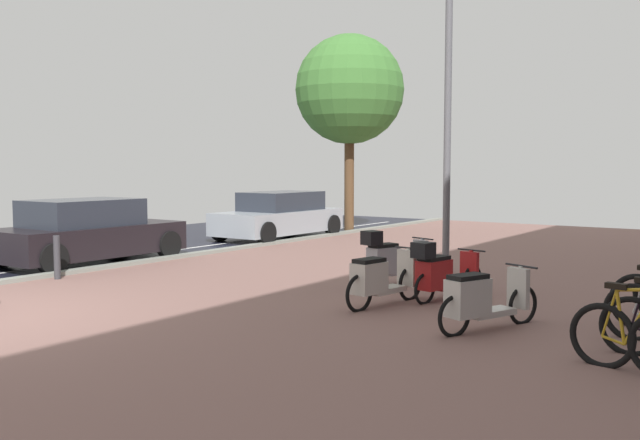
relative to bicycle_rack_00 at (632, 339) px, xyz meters
name	(u,v)px	position (x,y,z in m)	size (l,w,h in m)	color
ground	(30,336)	(-6.45, -2.61, -0.36)	(21.00, 40.00, 0.13)	black
bicycle_rack_00	(632,339)	(0.00, 0.00, 0.00)	(1.30, 0.48, 0.97)	black
scooter_near	(441,273)	(-3.23, 2.37, 0.10)	(0.66, 1.77, 0.97)	black
scooter_mid	(391,259)	(-4.56, 3.16, 0.11)	(0.81, 1.70, 1.01)	black
scooter_far	(380,279)	(-3.76, 1.40, 0.07)	(0.61, 1.77, 0.86)	black
scooter_extra	(481,300)	(-1.93, 0.78, 0.06)	(0.85, 1.69, 0.82)	black
parked_car_near	(87,233)	(-11.36, 1.87, 0.32)	(1.96, 4.03, 1.38)	black
parked_car_far	(279,216)	(-11.18, 8.38, 0.30)	(1.88, 4.18, 1.35)	#9FA6AE
lamp_post	(448,100)	(-4.42, 5.15, 3.05)	(0.20, 0.52, 6.14)	slate
street_tree	(349,90)	(-10.59, 11.24, 4.16)	(3.46, 3.46, 6.25)	brown
bollard_far	(57,257)	(-9.93, 0.15, 0.07)	(0.12, 0.12, 0.81)	#38383D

